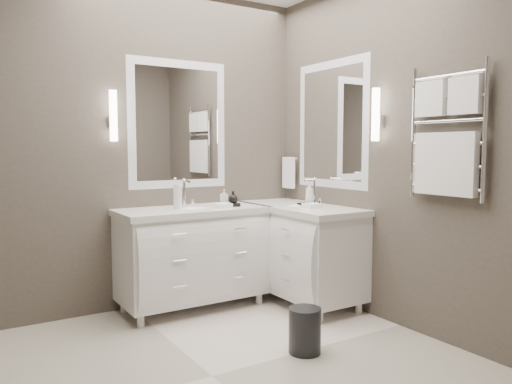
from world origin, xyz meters
TOP-DOWN VIEW (x-y plane):
  - floor at (0.00, 0.00)m, footprint 3.20×3.00m
  - wall_back at (0.00, 1.50)m, footprint 3.20×0.01m
  - wall_front at (0.00, -1.50)m, footprint 3.20×0.01m
  - wall_right at (1.60, 0.00)m, footprint 0.01×3.00m
  - vanity_back at (0.45, 1.23)m, footprint 1.24×0.59m
  - vanity_right at (1.33, 0.90)m, footprint 0.59×1.24m
  - mirror_back at (0.45, 1.49)m, footprint 0.90×0.02m
  - mirror_right at (1.59, 0.80)m, footprint 0.02×0.90m
  - sconce_back at (-0.13, 1.43)m, footprint 0.06×0.06m
  - sconce_right at (1.53, 0.22)m, footprint 0.06×0.06m
  - towel_bar_corner at (1.54, 1.36)m, footprint 0.03×0.22m
  - towel_ladder at (1.55, -0.40)m, footprint 0.06×0.58m
  - waste_bin at (0.67, -0.02)m, footprint 0.25×0.25m
  - amenity_tray_back at (0.76, 1.17)m, footprint 0.20×0.17m
  - amenity_tray_right at (1.35, 0.80)m, footprint 0.15×0.18m
  - water_bottle at (0.32, 1.22)m, footprint 0.09×0.09m
  - soap_bottle_a at (0.73, 1.19)m, footprint 0.06×0.06m
  - soap_bottle_b at (0.79, 1.14)m, footprint 0.08×0.08m
  - soap_bottle_c at (1.35, 0.80)m, footprint 0.08×0.08m

SIDE VIEW (x-z plane):
  - floor at x=0.00m, z-range -0.01..0.00m
  - waste_bin at x=0.67m, z-range 0.00..0.30m
  - vanity_back at x=0.45m, z-range 0.00..0.97m
  - vanity_right at x=1.33m, z-range 0.00..0.97m
  - amenity_tray_right at x=1.35m, z-range 0.85..0.88m
  - amenity_tray_back at x=0.76m, z-range 0.85..0.88m
  - soap_bottle_b at x=0.79m, z-range 0.88..0.98m
  - soap_bottle_a at x=0.73m, z-range 0.88..0.99m
  - water_bottle at x=0.32m, z-range 0.85..1.05m
  - soap_bottle_c at x=1.35m, z-range 0.88..1.06m
  - towel_bar_corner at x=1.54m, z-range 0.97..1.27m
  - wall_back at x=0.00m, z-range 0.00..2.70m
  - wall_front at x=0.00m, z-range 0.00..2.70m
  - wall_right at x=1.60m, z-range 0.00..2.70m
  - towel_ladder at x=1.55m, z-range 0.94..1.84m
  - mirror_back at x=0.45m, z-range 1.00..2.10m
  - mirror_right at x=1.59m, z-range 1.00..2.10m
  - sconce_back at x=-0.13m, z-range 1.39..1.79m
  - sconce_right at x=1.53m, z-range 1.39..1.79m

